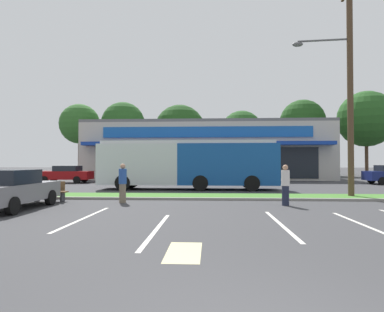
{
  "coord_description": "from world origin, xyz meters",
  "views": [
    {
      "loc": [
        -0.61,
        -3.2,
        1.81
      ],
      "look_at": [
        -1.76,
        18.1,
        2.24
      ],
      "focal_mm": 30.97,
      "sensor_mm": 36.0,
      "label": 1
    }
  ],
  "objects_px": {
    "utility_pole": "(348,80)",
    "car_2": "(220,175)",
    "city_bus": "(188,163)",
    "pedestrian_mid": "(123,183)",
    "car_3": "(66,174)",
    "pedestrian_by_pole": "(285,185)",
    "bus_stop_bench": "(49,191)",
    "car_4": "(11,189)",
    "car_0": "(152,175)"
  },
  "relations": [
    {
      "from": "utility_pole",
      "to": "car_4",
      "type": "height_order",
      "value": "utility_pole"
    },
    {
      "from": "utility_pole",
      "to": "pedestrian_by_pole",
      "type": "height_order",
      "value": "utility_pole"
    },
    {
      "from": "car_4",
      "to": "city_bus",
      "type": "bearing_deg",
      "value": -31.76
    },
    {
      "from": "car_4",
      "to": "pedestrian_by_pole",
      "type": "bearing_deg",
      "value": -80.57
    },
    {
      "from": "city_bus",
      "to": "bus_stop_bench",
      "type": "relative_size",
      "value": 7.46
    },
    {
      "from": "car_0",
      "to": "car_3",
      "type": "bearing_deg",
      "value": -1.84
    },
    {
      "from": "car_3",
      "to": "pedestrian_mid",
      "type": "relative_size",
      "value": 2.64
    },
    {
      "from": "bus_stop_bench",
      "to": "pedestrian_mid",
      "type": "xyz_separation_m",
      "value": [
        3.51,
        -0.21,
        0.38
      ]
    },
    {
      "from": "pedestrian_mid",
      "to": "bus_stop_bench",
      "type": "bearing_deg",
      "value": 60.14
    },
    {
      "from": "car_3",
      "to": "car_4",
      "type": "relative_size",
      "value": 1.06
    },
    {
      "from": "car_2",
      "to": "car_4",
      "type": "bearing_deg",
      "value": -118.16
    },
    {
      "from": "car_2",
      "to": "pedestrian_mid",
      "type": "xyz_separation_m",
      "value": [
        -4.78,
        -13.48,
        0.13
      ]
    },
    {
      "from": "car_2",
      "to": "car_3",
      "type": "distance_m",
      "value": 13.77
    },
    {
      "from": "car_4",
      "to": "pedestrian_by_pole",
      "type": "xyz_separation_m",
      "value": [
        10.83,
        1.8,
        0.08
      ]
    },
    {
      "from": "pedestrian_mid",
      "to": "car_4",
      "type": "bearing_deg",
      "value": 96.22
    },
    {
      "from": "city_bus",
      "to": "car_4",
      "type": "bearing_deg",
      "value": 59.04
    },
    {
      "from": "utility_pole",
      "to": "city_bus",
      "type": "xyz_separation_m",
      "value": [
        -8.58,
        4.96,
        -4.28
      ]
    },
    {
      "from": "utility_pole",
      "to": "car_0",
      "type": "height_order",
      "value": "utility_pole"
    },
    {
      "from": "pedestrian_by_pole",
      "to": "car_4",
      "type": "bearing_deg",
      "value": 4.28
    },
    {
      "from": "car_3",
      "to": "car_4",
      "type": "distance_m",
      "value": 17.37
    },
    {
      "from": "city_bus",
      "to": "car_3",
      "type": "distance_m",
      "value": 13.23
    },
    {
      "from": "city_bus",
      "to": "utility_pole",
      "type": "bearing_deg",
      "value": 150.77
    },
    {
      "from": "utility_pole",
      "to": "car_2",
      "type": "distance_m",
      "value": 13.61
    },
    {
      "from": "city_bus",
      "to": "car_0",
      "type": "xyz_separation_m",
      "value": [
        -3.56,
        6.36,
        -1.01
      ]
    },
    {
      "from": "bus_stop_bench",
      "to": "car_2",
      "type": "height_order",
      "value": "car_2"
    },
    {
      "from": "car_0",
      "to": "bus_stop_bench",
      "type": "bearing_deg",
      "value": 80.11
    },
    {
      "from": "city_bus",
      "to": "car_4",
      "type": "height_order",
      "value": "city_bus"
    },
    {
      "from": "utility_pole",
      "to": "car_3",
      "type": "distance_m",
      "value": 23.69
    },
    {
      "from": "bus_stop_bench",
      "to": "utility_pole",
      "type": "bearing_deg",
      "value": -170.63
    },
    {
      "from": "car_3",
      "to": "pedestrian_by_pole",
      "type": "height_order",
      "value": "pedestrian_by_pole"
    },
    {
      "from": "car_0",
      "to": "car_2",
      "type": "relative_size",
      "value": 1.01
    },
    {
      "from": "utility_pole",
      "to": "car_4",
      "type": "distance_m",
      "value": 16.42
    },
    {
      "from": "utility_pole",
      "to": "car_4",
      "type": "relative_size",
      "value": 2.59
    },
    {
      "from": "car_4",
      "to": "pedestrian_mid",
      "type": "distance_m",
      "value": 4.41
    },
    {
      "from": "car_0",
      "to": "car_2",
      "type": "xyz_separation_m",
      "value": [
        5.9,
        -0.44,
        0.0
      ]
    },
    {
      "from": "bus_stop_bench",
      "to": "car_3",
      "type": "relative_size",
      "value": 0.34
    },
    {
      "from": "bus_stop_bench",
      "to": "car_0",
      "type": "height_order",
      "value": "car_0"
    },
    {
      "from": "bus_stop_bench",
      "to": "pedestrian_by_pole",
      "type": "relative_size",
      "value": 0.93
    },
    {
      "from": "utility_pole",
      "to": "car_2",
      "type": "bearing_deg",
      "value": 119.85
    },
    {
      "from": "utility_pole",
      "to": "car_2",
      "type": "relative_size",
      "value": 2.62
    },
    {
      "from": "city_bus",
      "to": "pedestrian_mid",
      "type": "distance_m",
      "value": 7.99
    },
    {
      "from": "pedestrian_mid",
      "to": "city_bus",
      "type": "bearing_deg",
      "value": -44.42
    },
    {
      "from": "pedestrian_by_pole",
      "to": "pedestrian_mid",
      "type": "bearing_deg",
      "value": -9.83
    },
    {
      "from": "city_bus",
      "to": "car_2",
      "type": "xyz_separation_m",
      "value": [
        2.34,
        5.92,
        -1.01
      ]
    },
    {
      "from": "utility_pole",
      "to": "car_2",
      "type": "xyz_separation_m",
      "value": [
        -6.24,
        10.88,
        -5.29
      ]
    },
    {
      "from": "car_3",
      "to": "pedestrian_mid",
      "type": "height_order",
      "value": "pedestrian_mid"
    },
    {
      "from": "city_bus",
      "to": "pedestrian_by_pole",
      "type": "distance_m",
      "value": 9.43
    },
    {
      "from": "pedestrian_by_pole",
      "to": "pedestrian_mid",
      "type": "height_order",
      "value": "pedestrian_mid"
    },
    {
      "from": "car_3",
      "to": "pedestrian_by_pole",
      "type": "distance_m",
      "value": 21.83
    },
    {
      "from": "bus_stop_bench",
      "to": "car_4",
      "type": "height_order",
      "value": "car_4"
    }
  ]
}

